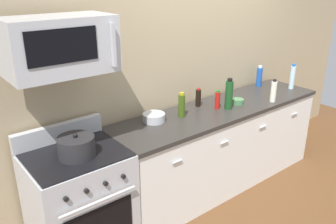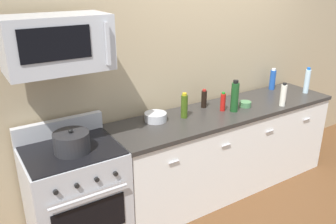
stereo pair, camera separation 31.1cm
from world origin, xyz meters
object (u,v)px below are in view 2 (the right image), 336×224
bottle_wine_green (235,97)px  bottle_water_clear (307,81)px  range_oven (76,197)px  bottle_soy_sauce_dark (204,99)px  microwave (57,43)px  stockpot (72,142)px  bottle_soda_blue (273,79)px  bottle_vinegar_white (283,95)px  bottle_hot_sauce_red (223,102)px  bowl_steel_prep (156,117)px  bottle_olive_oil (184,106)px  bowl_green_glaze (245,104)px

bottle_wine_green → bottle_water_clear: size_ratio=1.07×
range_oven → bottle_soy_sauce_dark: size_ratio=5.46×
microwave → stockpot: 0.75m
range_oven → bottle_wine_green: (1.66, -0.08, 0.60)m
bottle_soda_blue → bottle_vinegar_white: size_ratio=1.03×
bottle_hot_sauce_red → bowl_steel_prep: (-0.71, 0.14, -0.05)m
stockpot → bottle_vinegar_white: bearing=-4.6°
range_oven → bottle_olive_oil: bottle_olive_oil is taller
bottle_hot_sauce_red → bowl_green_glaze: size_ratio=1.59×
range_oven → bottle_vinegar_white: size_ratio=4.27×
range_oven → bottle_vinegar_white: bottle_vinegar_white is taller
microwave → bottle_water_clear: 2.86m
bottle_soda_blue → bottle_hot_sauce_red: 1.00m
bottle_water_clear → stockpot: 2.78m
microwave → bottle_olive_oil: microwave is taller
bottle_soy_sauce_dark → bottle_soda_blue: bearing=2.7°
bottle_wine_green → microwave: bearing=175.8°
bottle_soy_sauce_dark → stockpot: (-1.47, -0.23, -0.01)m
bottle_wine_green → bottle_vinegar_white: size_ratio=1.30×
bottle_soy_sauce_dark → bowl_steel_prep: bearing=-176.0°
bottle_soda_blue → bottle_vinegar_white: bottle_soda_blue is taller
range_oven → bottle_soy_sauce_dark: (1.47, 0.17, 0.54)m
range_oven → bowl_steel_prep: 1.00m
microwave → bottle_olive_oil: (1.14, 0.01, -0.71)m
bottle_olive_oil → bottle_hot_sauce_red: (0.44, -0.06, -0.02)m
bottle_soy_sauce_dark → bowl_green_glaze: size_ratio=1.58×
microwave → bottle_water_clear: (2.78, -0.13, -0.69)m
bottle_water_clear → bowl_green_glaze: (-0.93, 0.04, -0.12)m
stockpot → bottle_soy_sauce_dark: bearing=8.8°
bottle_water_clear → bottle_soda_blue: bearing=126.2°
microwave → bottle_hot_sauce_red: size_ratio=3.79×
microwave → bowl_steel_prep: bearing=5.8°
bottle_olive_oil → bottle_water_clear: 1.65m
microwave → stockpot: bearing=-90.1°
bottle_soy_sauce_dark → bowl_green_glaze: bottle_soy_sauce_dark is taller
bottle_soy_sauce_dark → bowl_green_glaze: 0.44m
range_oven → bowl_green_glaze: size_ratio=8.63×
bottle_vinegar_white → stockpot: bottle_vinegar_white is taller
bottle_vinegar_white → bowl_green_glaze: size_ratio=2.02×
bottle_vinegar_white → stockpot: 2.21m
bottle_hot_sauce_red → bowl_green_glaze: bottle_hot_sauce_red is taller
bottle_wine_green → bottle_water_clear: bearing=-0.4°
bottle_wine_green → bottle_water_clear: bottle_wine_green is taller
microwave → bottle_vinegar_white: 2.33m
bottle_hot_sauce_red → range_oven: bearing=179.7°
bottle_vinegar_white → bottle_soy_sauce_dark: 0.84m
range_oven → bowl_steel_prep: size_ratio=5.10×
bottle_vinegar_white → bottle_hot_sauce_red: bearing=160.4°
bowl_steel_prep → bottle_water_clear: bearing=-6.4°
bottle_soy_sauce_dark → range_oven: bearing=-173.2°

